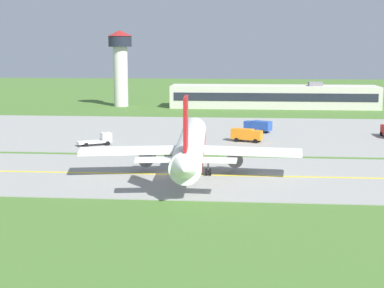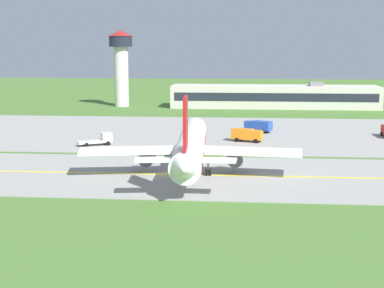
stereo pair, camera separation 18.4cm
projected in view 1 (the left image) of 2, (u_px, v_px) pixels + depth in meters
name	position (u px, v px, depth m)	size (l,w,h in m)	color
ground_plane	(165.00, 175.00, 83.75)	(500.00, 500.00, 0.00)	#47702D
taxiway_strip	(165.00, 175.00, 83.75)	(240.00, 28.00, 0.10)	gray
apron_pad	(236.00, 133.00, 124.14)	(140.00, 52.00, 0.10)	gray
taxiway_centreline	(165.00, 174.00, 83.74)	(220.00, 0.60, 0.01)	yellow
airplane_lead	(191.00, 146.00, 84.05)	(32.49, 39.63, 12.70)	white
service_truck_fuel	(258.00, 126.00, 124.39)	(6.23, 4.75, 2.60)	#264CA5
service_truck_catering	(100.00, 139.00, 108.26)	(6.57, 4.98, 2.59)	silver
service_truck_pushback	(246.00, 134.00, 112.04)	(6.34, 3.94, 2.60)	orange
terminal_building	(274.00, 97.00, 174.81)	(62.60, 12.04, 7.93)	beige
control_tower	(120.00, 60.00, 176.75)	(7.60, 7.60, 23.42)	silver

